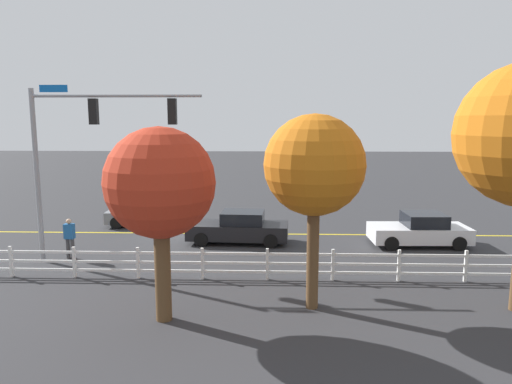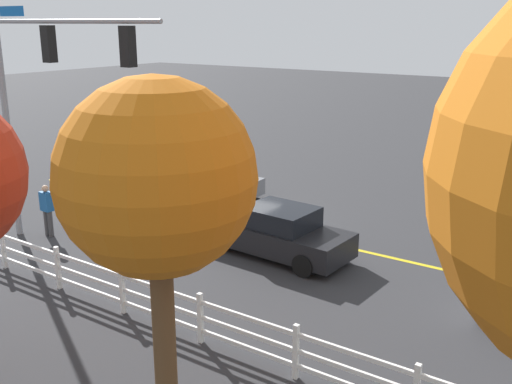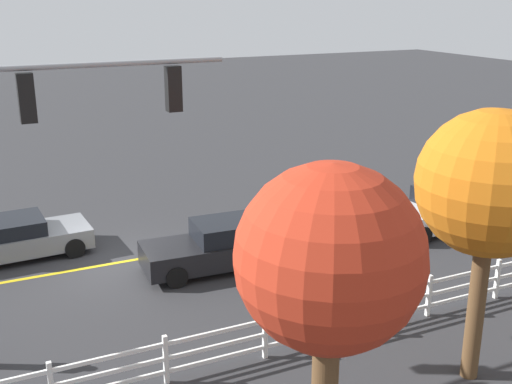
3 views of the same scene
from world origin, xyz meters
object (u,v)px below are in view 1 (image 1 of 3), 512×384
Objects in this scene: pedestrian at (70,237)px; tree_0 at (160,184)px; car_1 at (145,214)px; car_0 at (420,230)px; car_2 at (239,228)px; tree_2 at (314,166)px.

tree_0 reaches higher than pedestrian.
car_0 is at bearing -18.18° from car_1.
car_2 is 0.85× the size of tree_0.
car_1 is 0.74× the size of tree_0.
car_1 is 0.87× the size of car_2.
car_2 is 0.80× the size of tree_2.
tree_2 is (5.57, 7.48, 3.69)m from car_0.
tree_2 is at bearing 65.02° from pedestrian.
car_1 is 13.23m from tree_0.
tree_2 is (-4.37, -1.03, 0.41)m from tree_0.
tree_0 reaches higher than car_1.
pedestrian is 11.35m from tree_2.
car_0 is 8.35m from car_2.
tree_0 is (-5.28, 5.92, 3.05)m from pedestrian.
car_2 is 9.42m from tree_0.
tree_2 is (-8.18, 11.19, 3.76)m from car_1.
tree_0 is at bearing 82.74° from car_2.
car_2 is 2.82× the size of pedestrian.
pedestrian is (15.21, 2.59, 0.23)m from car_0.
pedestrian is at bearing 8.09° from car_0.
tree_2 is (-9.65, 4.89, 3.46)m from pedestrian.
pedestrian is 0.28× the size of tree_2.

